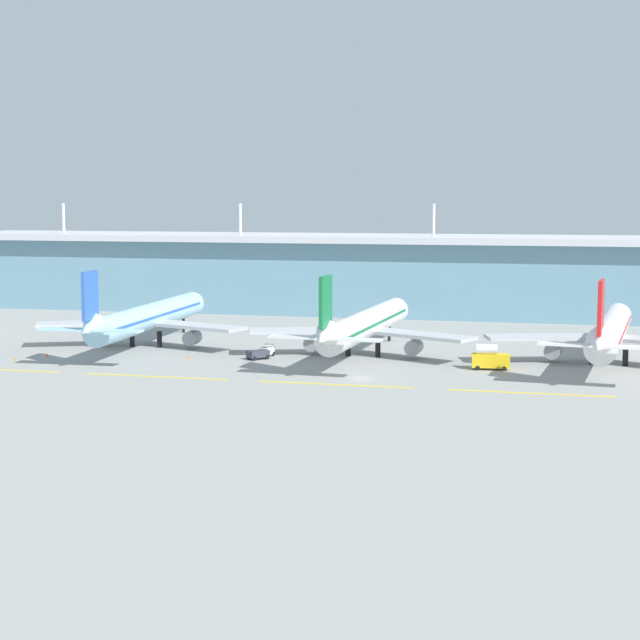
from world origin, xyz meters
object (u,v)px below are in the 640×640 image
(pushback_tug, at_px, (258,354))
(fuel_truck, at_px, (490,358))
(airliner_center, at_px, (365,325))
(safety_cone_nose_front, at_px, (47,355))
(airliner_near_middle, at_px, (148,317))
(safety_cone_right_wingtip, at_px, (15,359))
(safety_cone_left_wingtip, at_px, (188,357))
(baggage_cart, at_px, (267,351))
(airliner_far_middle, at_px, (610,332))

(pushback_tug, distance_m, fuel_truck, 47.16)
(airliner_center, xyz_separation_m, safety_cone_nose_front, (-64.30, -17.02, -6.10))
(airliner_near_middle, distance_m, pushback_tug, 32.33)
(airliner_near_middle, xyz_separation_m, safety_cone_right_wingtip, (-17.95, -25.79, -6.11))
(pushback_tug, xyz_separation_m, safety_cone_left_wingtip, (-14.34, -2.29, -0.75))
(airliner_center, height_order, fuel_truck, airliner_center)
(baggage_cart, distance_m, safety_cone_nose_front, 46.06)
(safety_cone_left_wingtip, xyz_separation_m, safety_cone_right_wingtip, (-33.03, -11.23, 0.00))
(airliner_near_middle, height_order, airliner_far_middle, same)
(airliner_center, relative_size, baggage_cart, 17.49)
(airliner_far_middle, distance_m, safety_cone_right_wingtip, 119.81)
(airliner_far_middle, distance_m, pushback_tug, 70.80)
(safety_cone_right_wingtip, bearing_deg, airliner_center, 19.44)
(airliner_far_middle, height_order, pushback_tug, airliner_far_middle)
(baggage_cart, relative_size, safety_cone_right_wingtip, 5.48)
(pushback_tug, height_order, baggage_cart, baggage_cart)
(safety_cone_left_wingtip, bearing_deg, safety_cone_right_wingtip, -161.22)
(airliner_center, xyz_separation_m, safety_cone_right_wingtip, (-67.62, -23.86, -6.10))
(baggage_cart, xyz_separation_m, safety_cone_nose_front, (-44.79, -10.70, -0.91))
(airliner_center, relative_size, fuel_truck, 9.00)
(baggage_cart, xyz_separation_m, fuel_truck, (46.39, -5.45, 1.00))
(airliner_center, distance_m, safety_cone_nose_front, 66.80)
(airliner_center, height_order, safety_cone_right_wingtip, airliner_center)
(fuel_truck, bearing_deg, airliner_center, 156.34)
(fuel_truck, distance_m, safety_cone_left_wingtip, 61.50)
(safety_cone_right_wingtip, bearing_deg, airliner_far_middle, 11.91)
(baggage_cart, distance_m, safety_cone_left_wingtip, 16.37)
(airliner_center, height_order, pushback_tug, airliner_center)
(airliner_near_middle, bearing_deg, safety_cone_nose_front, -127.67)
(airliner_center, bearing_deg, safety_cone_left_wingtip, -159.93)
(airliner_far_middle, bearing_deg, pushback_tug, -170.90)
(baggage_cart, bearing_deg, fuel_truck, -6.70)
(pushback_tug, xyz_separation_m, fuel_truck, (47.12, -1.43, 1.16))
(baggage_cart, xyz_separation_m, safety_cone_left_wingtip, (-15.07, -6.31, -0.91))
(baggage_cart, height_order, safety_cone_nose_front, baggage_cart)
(airliner_near_middle, bearing_deg, airliner_far_middle, -0.64)
(baggage_cart, bearing_deg, safety_cone_left_wingtip, -157.29)
(airliner_far_middle, relative_size, pushback_tug, 13.34)
(pushback_tug, height_order, safety_cone_left_wingtip, pushback_tug)
(safety_cone_left_wingtip, bearing_deg, airliner_far_middle, 9.10)
(airliner_near_middle, height_order, safety_cone_right_wingtip, airliner_near_middle)
(fuel_truck, relative_size, safety_cone_right_wingtip, 10.65)
(pushback_tug, relative_size, baggage_cart, 1.28)
(safety_cone_nose_front, bearing_deg, pushback_tug, 8.62)
(airliner_near_middle, xyz_separation_m, airliner_far_middle, (99.14, -1.10, -0.00))
(pushback_tug, xyz_separation_m, safety_cone_nose_front, (-44.06, -6.68, -0.75))
(airliner_near_middle, distance_m, safety_cone_nose_front, 24.71)
(baggage_cart, relative_size, safety_cone_nose_front, 5.48)
(fuel_truck, bearing_deg, safety_cone_left_wingtip, -179.20)
(airliner_near_middle, distance_m, airliner_center, 49.71)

